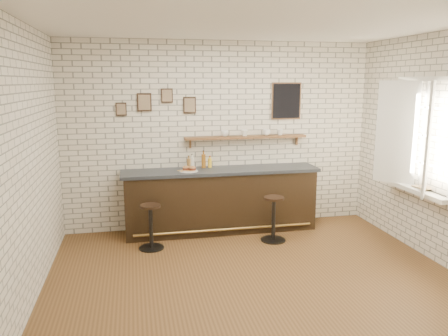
{
  "coord_description": "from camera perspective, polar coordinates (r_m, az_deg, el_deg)",
  "views": [
    {
      "loc": [
        -1.39,
        -4.9,
        2.37
      ],
      "look_at": [
        -0.17,
        0.9,
        1.19
      ],
      "focal_mm": 35.0,
      "sensor_mm": 36.0,
      "label": 1
    }
  ],
  "objects": [
    {
      "name": "ground",
      "position": [
        5.61,
        3.72,
        -13.71
      ],
      "size": [
        5.0,
        5.0,
        0.0
      ],
      "primitive_type": "plane",
      "color": "brown",
      "rests_on": "ground"
    },
    {
      "name": "bar_counter",
      "position": [
        6.98,
        -0.4,
        -4.2
      ],
      "size": [
        3.1,
        0.65,
        1.01
      ],
      "color": "black",
      "rests_on": "ground"
    },
    {
      "name": "sandwich_plate",
      "position": [
        6.71,
        -4.64,
        -0.39
      ],
      "size": [
        0.28,
        0.28,
        0.01
      ],
      "primitive_type": "cylinder",
      "color": "white",
      "rests_on": "bar_counter"
    },
    {
      "name": "ciabatta_sandwich",
      "position": [
        6.71,
        -4.57,
        -0.05
      ],
      "size": [
        0.21,
        0.14,
        0.07
      ],
      "color": "#B87E4B",
      "rests_on": "sandwich_plate"
    },
    {
      "name": "potato_chips",
      "position": [
        6.71,
        -4.83,
        -0.34
      ],
      "size": [
        0.27,
        0.18,
        0.0
      ],
      "color": "#E7AD51",
      "rests_on": "sandwich_plate"
    },
    {
      "name": "bitters_bottle_brown",
      "position": [
        6.94,
        -4.62,
        0.63
      ],
      "size": [
        0.06,
        0.06,
        0.2
      ],
      "color": "brown",
      "rests_on": "bar_counter"
    },
    {
      "name": "bitters_bottle_white",
      "position": [
        6.94,
        -4.2,
        0.73
      ],
      "size": [
        0.06,
        0.06,
        0.23
      ],
      "color": "silver",
      "rests_on": "bar_counter"
    },
    {
      "name": "bitters_bottle_amber",
      "position": [
        6.96,
        -2.68,
        0.96
      ],
      "size": [
        0.07,
        0.07,
        0.28
      ],
      "color": "#8F5617",
      "rests_on": "bar_counter"
    },
    {
      "name": "condiment_bottle_yellow",
      "position": [
        6.99,
        -1.86,
        0.72
      ],
      "size": [
        0.06,
        0.06,
        0.19
      ],
      "color": "yellow",
      "rests_on": "bar_counter"
    },
    {
      "name": "bar_stool_left",
      "position": [
        6.37,
        -9.53,
        -7.38
      ],
      "size": [
        0.36,
        0.36,
        0.65
      ],
      "color": "black",
      "rests_on": "ground"
    },
    {
      "name": "bar_stool_right",
      "position": [
        6.63,
        6.49,
        -6.41
      ],
      "size": [
        0.39,
        0.39,
        0.68
      ],
      "color": "black",
      "rests_on": "ground"
    },
    {
      "name": "wall_shelf",
      "position": [
        7.09,
        2.88,
        4.03
      ],
      "size": [
        2.0,
        0.18,
        0.18
      ],
      "color": "brown",
      "rests_on": "ground"
    },
    {
      "name": "shelf_cup_a",
      "position": [
        7.0,
        0.11,
        4.54
      ],
      "size": [
        0.17,
        0.17,
        0.1
      ],
      "primitive_type": "imported",
      "rotation": [
        0.0,
        0.0,
        0.45
      ],
      "color": "white",
      "rests_on": "wall_shelf"
    },
    {
      "name": "shelf_cup_b",
      "position": [
        7.07,
        2.7,
        4.61
      ],
      "size": [
        0.14,
        0.14,
        0.1
      ],
      "primitive_type": "imported",
      "rotation": [
        0.0,
        0.0,
        1.25
      ],
      "color": "white",
      "rests_on": "wall_shelf"
    },
    {
      "name": "shelf_cup_c",
      "position": [
        7.17,
        5.57,
        4.65
      ],
      "size": [
        0.17,
        0.17,
        0.1
      ],
      "primitive_type": "imported",
      "rotation": [
        0.0,
        0.0,
        1.02
      ],
      "color": "white",
      "rests_on": "wall_shelf"
    },
    {
      "name": "shelf_cup_d",
      "position": [
        7.24,
        7.33,
        4.67
      ],
      "size": [
        0.12,
        0.12,
        0.1
      ],
      "primitive_type": "imported",
      "rotation": [
        0.0,
        0.0,
        -0.15
      ],
      "color": "white",
      "rests_on": "wall_shelf"
    },
    {
      "name": "back_wall_decor",
      "position": [
        7.07,
        1.38,
        8.65
      ],
      "size": [
        2.96,
        0.02,
        0.56
      ],
      "color": "black",
      "rests_on": "ground"
    },
    {
      "name": "window_sill",
      "position": [
        6.6,
        23.62,
        -2.56
      ],
      "size": [
        0.2,
        1.35,
        0.06
      ],
      "color": "white",
      "rests_on": "ground"
    },
    {
      "name": "casement_window",
      "position": [
        6.45,
        23.84,
        3.91
      ],
      "size": [
        0.4,
        1.3,
        1.56
      ],
      "color": "white",
      "rests_on": "ground"
    },
    {
      "name": "book_lower",
      "position": [
        6.5,
        23.98,
        -2.4
      ],
      "size": [
        0.23,
        0.28,
        0.02
      ],
      "primitive_type": "imported",
      "rotation": [
        0.0,
        0.0,
        0.17
      ],
      "color": "tan",
      "rests_on": "window_sill"
    },
    {
      "name": "book_upper",
      "position": [
        6.48,
        24.13,
        -2.28
      ],
      "size": [
        0.25,
        0.26,
        0.02
      ],
      "primitive_type": "imported",
      "rotation": [
        0.0,
        0.0,
        -0.62
      ],
      "color": "tan",
      "rests_on": "book_lower"
    }
  ]
}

